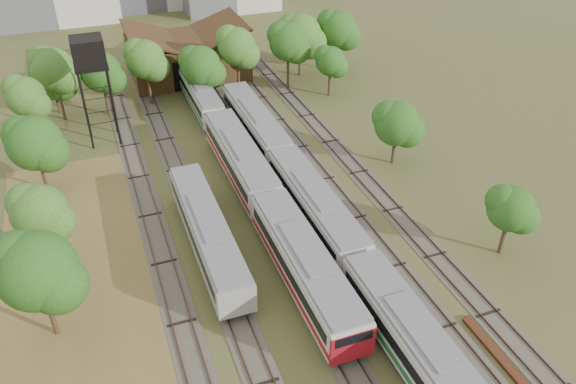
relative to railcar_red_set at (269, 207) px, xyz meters
name	(u,v)px	position (x,y,z in m)	size (l,w,h in m)	color
dry_grass_patch	(102,372)	(-16.00, -11.47, -2.14)	(14.00, 60.00, 0.04)	brown
tracks	(264,192)	(1.33, 5.53, -2.12)	(24.60, 80.00, 0.19)	#4C473D
railcar_red_set	(269,207)	(0.00, 0.00, 0.00)	(3.30, 34.57, 4.09)	black
railcar_green_set	(315,207)	(4.00, -1.34, -0.12)	(3.12, 52.07, 3.86)	black
railcar_rear	(199,94)	(0.00, 27.25, -0.31)	(2.84, 16.08, 3.51)	black
old_grey_coach	(208,233)	(-6.00, -1.60, -0.13)	(3.01, 18.00, 3.72)	black
water_tower	(89,55)	(-12.41, 22.39, 8.10)	(3.52, 3.52, 12.16)	black
rail_pile_near	(504,363)	(10.00, -20.62, -2.02)	(0.59, 8.85, 0.29)	#552A18
rail_pile_far	(498,353)	(10.20, -19.68, -2.04)	(0.45, 7.28, 0.24)	#552A18
maintenance_shed	(188,56)	(1.00, 38.51, 0.75)	(16.45, 11.55, 7.58)	#372314
tree_band_left	(37,228)	(-18.86, -0.26, 2.93)	(7.82, 64.45, 8.80)	#382616
tree_band_far	(226,50)	(4.74, 30.51, 3.89)	(43.81, 10.98, 9.30)	#382616
tree_band_right	(398,121)	(16.84, 6.60, 2.56)	(5.46, 39.36, 7.15)	#382616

